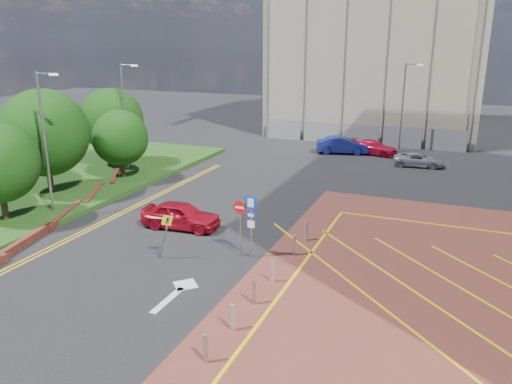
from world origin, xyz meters
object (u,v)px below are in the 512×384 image
Objects in this scene: tree_c at (120,138)px; lamp_back at (403,105)px; car_silver_back at (418,160)px; lamp_left_far at (125,113)px; tree_d at (112,120)px; car_red_left at (181,215)px; car_blue_back at (342,145)px; car_red_back at (373,147)px; tree_b at (44,133)px; lamp_left_near at (45,138)px; warning_sign at (165,231)px; sign_cluster at (247,218)px.

tree_c is 0.61× the size of lamp_back.
lamp_left_far is at bearing 112.74° from car_silver_back.
car_red_left is at bearing -39.55° from tree_d.
tree_d is 1.29× the size of car_blue_back.
car_red_back is (-2.10, -2.01, -3.73)m from lamp_back.
lamp_left_near is at bearing -44.25° from tree_b.
lamp_back is at bearing 36.09° from tree_d.
lamp_left_near is 10.20m from lamp_left_far.
car_red_back is at bearing 47.63° from car_silver_back.
lamp_left_far is at bearing 101.31° from lamp_left_near.
lamp_left_far is at bearing 131.70° from warning_sign.
sign_cluster is at bearing 167.40° from car_blue_back.
car_red_left is at bearing 8.48° from lamp_left_near.
lamp_left_far is at bearing 114.71° from tree_c.
tree_b is 30.21m from lamp_back.
lamp_back is at bearing 76.04° from warning_sign.
tree_d is 0.76× the size of lamp_back.
tree_b is 1.71× the size of car_silver_back.
tree_c is 1.24× the size of car_silver_back.
tree_c is 4.30m from tree_d.
tree_d reaches higher than sign_cluster.
lamp_left_far is 1.83× the size of car_red_back.
warning_sign is at bearing -16.35° from lamp_left_near.
car_red_back is at bearing -20.87° from car_red_left.
tree_c is at bearing 47.69° from car_red_left.
lamp_left_near is at bearing -122.40° from lamp_back.
car_blue_back is (11.69, 23.28, -3.89)m from lamp_left_near.
lamp_left_near is at bearing 175.44° from sign_cluster.
car_silver_back is at bearing -124.94° from car_blue_back.
tree_c is 15.08m from warning_sign.
tree_b reaches higher than tree_c.
tree_d is (-3.00, 3.00, 0.68)m from tree_c.
lamp_back is (19.58, 23.00, 0.12)m from tree_b.
tree_b is at bearing -111.80° from tree_c.
tree_c is at bearing 118.12° from car_silver_back.
car_red_back is at bearing 59.03° from lamp_left_near.
tree_b is at bearing 155.21° from warning_sign.
tree_d is at bearing 134.35° from warning_sign.
warning_sign is 0.52× the size of car_red_left.
car_silver_back is at bearing 68.58° from warning_sign.
sign_cluster is at bearing -97.97° from lamp_back.
car_blue_back is 1.19× the size of car_silver_back.
tree_c is 25.19m from lamp_back.
lamp_left_far is at bearing 143.13° from car_red_back.
car_blue_back is 2.80m from car_red_back.
sign_cluster is at bearing -171.20° from car_red_back.
tree_d is at bearing 108.44° from car_silver_back.
car_silver_back is at bearing 48.20° from lamp_left_near.
lamp_left_far is (2.08, -1.00, 0.79)m from tree_d.
lamp_left_near is 1.84× the size of car_red_left.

